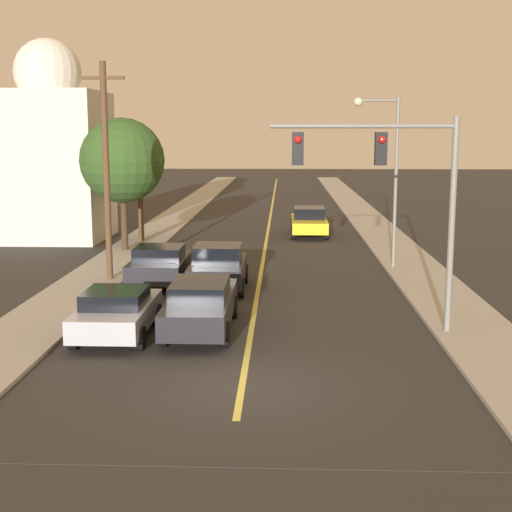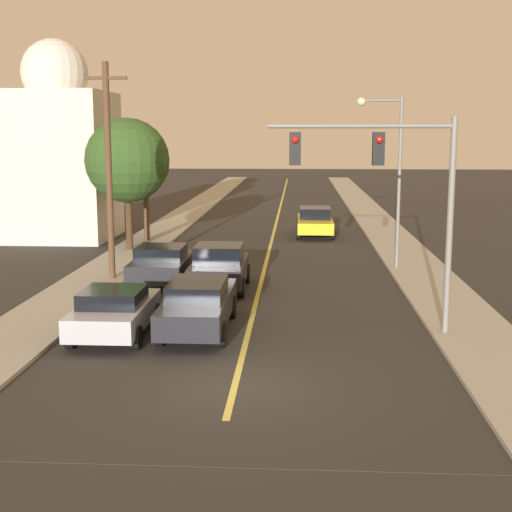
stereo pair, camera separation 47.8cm
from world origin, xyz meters
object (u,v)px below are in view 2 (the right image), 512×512
(car_outer_lane_front, at_px, (115,311))
(car_outer_lane_second, at_px, (162,264))
(traffic_signal_mast, at_px, (390,179))
(car_far_oncoming, at_px, (315,221))
(tree_left_far, at_px, (145,167))
(utility_pole_left, at_px, (109,168))
(car_near_lane_front, at_px, (198,304))
(streetlamp_right, at_px, (389,159))
(domed_building_left, at_px, (58,153))
(tree_left_near, at_px, (127,161))
(car_near_lane_second, at_px, (219,267))

(car_outer_lane_front, bearing_deg, car_outer_lane_second, 90.00)
(car_outer_lane_second, relative_size, traffic_signal_mast, 0.67)
(car_far_oncoming, xyz_separation_m, tree_left_far, (-8.86, -2.91, 3.14))
(car_outer_lane_second, height_order, utility_pole_left, utility_pole_left)
(car_far_oncoming, relative_size, utility_pole_left, 0.60)
(car_near_lane_front, distance_m, tree_left_far, 17.87)
(utility_pole_left, bearing_deg, streetlamp_right, 14.97)
(car_far_oncoming, bearing_deg, traffic_signal_mast, 94.55)
(car_far_oncoming, distance_m, streetlamp_right, 11.01)
(car_near_lane_front, height_order, car_outer_lane_second, car_near_lane_front)
(car_far_oncoming, relative_size, domed_building_left, 0.47)
(car_far_oncoming, height_order, tree_left_far, tree_left_far)
(car_outer_lane_front, xyz_separation_m, domed_building_left, (-7.74, 18.63, 3.91))
(car_outer_lane_second, distance_m, streetlamp_right, 10.21)
(car_outer_lane_second, bearing_deg, car_outer_lane_front, -90.00)
(streetlamp_right, bearing_deg, tree_left_far, 148.75)
(car_outer_lane_second, bearing_deg, car_near_lane_front, -70.32)
(car_near_lane_front, xyz_separation_m, domed_building_left, (-10.02, 17.96, 3.84))
(car_near_lane_front, height_order, car_outer_lane_front, car_near_lane_front)
(streetlamp_right, height_order, tree_left_near, streetlamp_right)
(streetlamp_right, bearing_deg, car_near_lane_second, -146.84)
(car_outer_lane_front, relative_size, traffic_signal_mast, 0.67)
(tree_left_near, distance_m, tree_left_far, 3.09)
(streetlamp_right, distance_m, utility_pole_left, 11.26)
(car_near_lane_front, distance_m, car_near_lane_second, 5.51)
(utility_pole_left, height_order, tree_left_far, utility_pole_left)
(car_near_lane_second, xyz_separation_m, car_outer_lane_front, (-2.28, -6.18, -0.13))
(car_outer_lane_second, xyz_separation_m, tree_left_far, (-2.80, 10.47, 3.18))
(car_near_lane_front, relative_size, domed_building_left, 0.47)
(car_near_lane_front, relative_size, car_outer_lane_front, 1.25)
(tree_left_far, bearing_deg, car_outer_lane_front, -80.91)
(car_near_lane_second, relative_size, tree_left_far, 0.79)
(car_near_lane_second, xyz_separation_m, car_outer_lane_second, (-2.28, 0.86, -0.08))
(tree_left_near, distance_m, domed_building_left, 6.33)
(car_outer_lane_front, xyz_separation_m, traffic_signal_mast, (7.64, 0.60, 3.69))
(car_outer_lane_second, bearing_deg, car_near_lane_second, -20.69)
(car_near_lane_front, bearing_deg, car_outer_lane_second, 109.68)
(traffic_signal_mast, distance_m, tree_left_far, 19.88)
(car_near_lane_front, bearing_deg, tree_left_far, 106.79)
(car_near_lane_second, bearing_deg, utility_pole_left, 162.48)
(car_near_lane_front, xyz_separation_m, car_outer_lane_front, (-2.28, -0.67, -0.07))
(traffic_signal_mast, height_order, domed_building_left, domed_building_left)
(car_near_lane_front, bearing_deg, car_far_oncoming, 79.16)
(car_near_lane_second, xyz_separation_m, tree_left_far, (-5.08, 11.33, 3.10))
(tree_left_far, height_order, domed_building_left, domed_building_left)
(car_near_lane_second, relative_size, traffic_signal_mast, 0.67)
(streetlamp_right, bearing_deg, traffic_signal_mast, -96.84)
(streetlamp_right, xyz_separation_m, tree_left_far, (-11.62, 7.05, -0.66))
(car_near_lane_second, distance_m, utility_pole_left, 5.74)
(car_far_oncoming, distance_m, utility_pole_left, 15.62)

